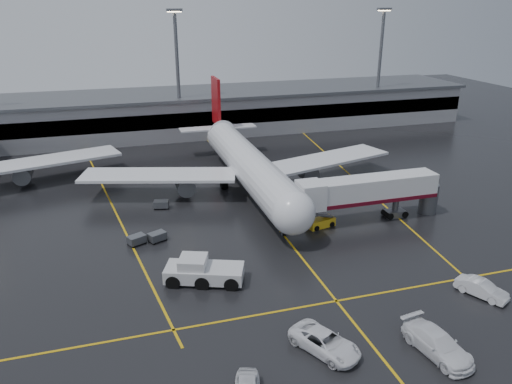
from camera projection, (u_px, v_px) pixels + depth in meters
name	position (u px, v px, depth m)	size (l,w,h in m)	color
ground	(266.00, 213.00, 66.88)	(220.00, 220.00, 0.00)	black
apron_line_centre	(266.00, 213.00, 66.87)	(0.25, 90.00, 0.02)	gold
apron_line_stop	(336.00, 301.00, 47.21)	(60.00, 0.25, 0.02)	gold
apron_line_left	(111.00, 202.00, 70.43)	(0.25, 70.00, 0.02)	gold
apron_line_right	(352.00, 177.00, 80.65)	(0.25, 70.00, 0.02)	gold
terminal	(199.00, 111.00, 108.16)	(122.00, 19.00, 8.60)	gray
light_mast_mid	(177.00, 68.00, 97.87)	(3.00, 1.20, 25.45)	#595B60
light_mast_right	(380.00, 60.00, 109.96)	(3.00, 1.20, 25.45)	#595B60
main_airliner	(246.00, 162.00, 74.03)	(48.80, 45.60, 14.10)	silver
jet_bridge	(369.00, 192.00, 63.29)	(19.90, 3.40, 6.05)	silver
pushback_tractor	(202.00, 272.00, 50.16)	(8.46, 5.75, 2.81)	silver
belt_loader	(321.00, 222.00, 62.67)	(3.84, 2.36, 2.27)	yellow
service_van_a	(325.00, 342.00, 40.17)	(2.84, 6.15, 1.71)	white
service_van_b	(437.00, 344.00, 39.87)	(2.66, 6.55, 1.90)	white
service_van_c	(482.00, 289.00, 47.77)	(1.71, 4.89, 1.61)	silver
baggage_cart_a	(157.00, 236.00, 58.80)	(2.36, 2.03, 1.12)	#595B60
baggage_cart_b	(137.00, 239.00, 58.05)	(2.37, 2.04, 1.12)	#595B60
baggage_cart_c	(161.00, 204.00, 68.18)	(2.24, 1.71, 1.12)	#595B60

